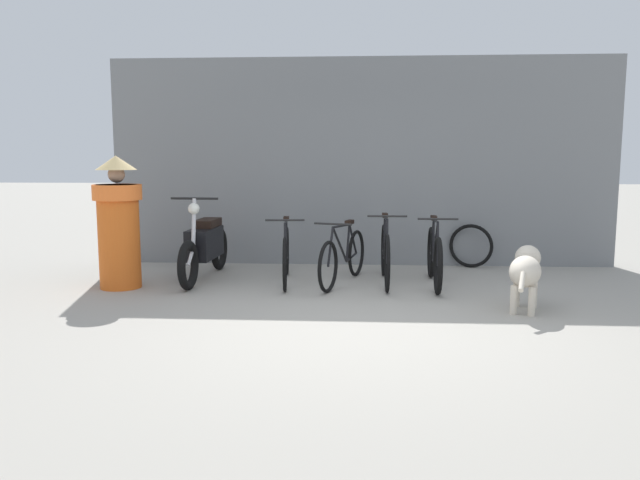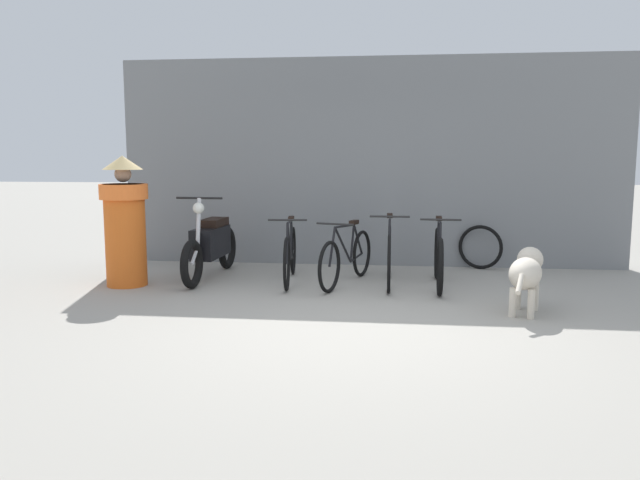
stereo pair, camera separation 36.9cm
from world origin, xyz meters
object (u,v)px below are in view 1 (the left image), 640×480
at_px(person_in_robes, 118,222).
at_px(spare_tire_left, 471,246).
at_px(bicycle_3, 434,257).
at_px(stray_dog, 526,270).
at_px(bicycle_2, 385,254).
at_px(bicycle_1, 343,257).
at_px(bicycle_0, 286,255).
at_px(motorcycle, 205,246).

distance_m(person_in_robes, spare_tire_left, 4.72).
height_order(person_in_robes, spare_tire_left, person_in_robes).
relative_size(bicycle_3, stray_dog, 1.60).
xyz_separation_m(bicycle_2, stray_dog, (1.37, -1.22, 0.05)).
bearing_deg(stray_dog, bicycle_1, 76.54).
relative_size(bicycle_1, bicycle_2, 0.96).
relative_size(bicycle_0, bicycle_1, 1.04).
bearing_deg(stray_dog, bicycle_0, 83.20).
relative_size(bicycle_0, bicycle_2, 0.99).
relative_size(stray_dog, person_in_robes, 0.67).
height_order(bicycle_0, motorcycle, motorcycle).
bearing_deg(bicycle_0, motorcycle, -102.62).
distance_m(motorcycle, person_in_robes, 1.11).
distance_m(bicycle_0, bicycle_2, 1.23).
relative_size(bicycle_1, bicycle_3, 0.98).
height_order(bicycle_1, bicycle_3, bicycle_3).
height_order(bicycle_3, motorcycle, motorcycle).
bearing_deg(bicycle_1, bicycle_3, 105.24).
distance_m(bicycle_3, motorcycle, 2.88).
bearing_deg(bicycle_0, person_in_robes, -82.36).
bearing_deg(stray_dog, spare_tire_left, 21.30).
bearing_deg(spare_tire_left, bicycle_1, -145.18).
xyz_separation_m(bicycle_3, person_in_robes, (-3.75, -0.35, 0.44)).
bearing_deg(bicycle_3, bicycle_1, -89.76).
xyz_separation_m(bicycle_0, bicycle_2, (1.23, 0.00, 0.02)).
bearing_deg(stray_dog, bicycle_3, 53.04).
relative_size(motorcycle, person_in_robes, 1.23).
xyz_separation_m(bicycle_2, motorcycle, (-2.28, 0.14, 0.06)).
distance_m(bicycle_1, bicycle_2, 0.52).
distance_m(bicycle_3, spare_tire_left, 1.43).
bearing_deg(motorcycle, person_in_robes, -53.89).
bearing_deg(bicycle_0, stray_dog, 59.72).
height_order(motorcycle, spare_tire_left, motorcycle).
distance_m(bicycle_0, bicycle_3, 1.82).
bearing_deg(bicycle_3, stray_dog, 36.84).
distance_m(bicycle_0, spare_tire_left, 2.74).
distance_m(bicycle_2, person_in_robes, 3.22).
relative_size(person_in_robes, spare_tire_left, 2.54).
xyz_separation_m(bicycle_3, motorcycle, (-2.87, 0.22, 0.08)).
height_order(bicycle_3, person_in_robes, person_in_robes).
height_order(stray_dog, spare_tire_left, stray_dog).
relative_size(bicycle_0, stray_dog, 1.62).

